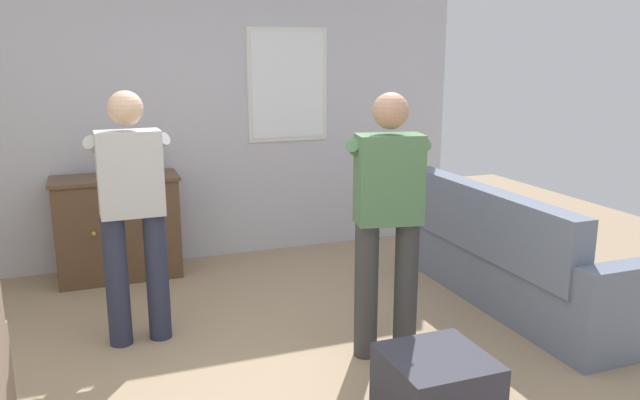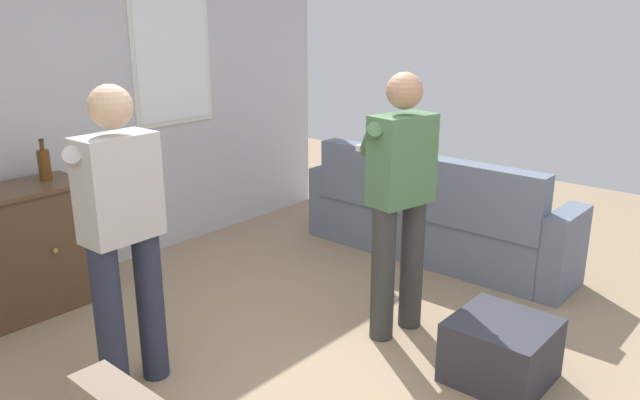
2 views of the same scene
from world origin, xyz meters
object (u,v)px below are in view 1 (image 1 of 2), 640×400
(ottoman, at_px, (436,387))
(person_standing_left, at_px, (132,206))
(person_standing_right, at_px, (388,213))
(couch, at_px, (500,260))
(sideboard_cabinet, at_px, (118,227))
(bottle_liquor_amber, at_px, (104,161))
(bottle_wine_green, at_px, (153,160))

(ottoman, distance_m, person_standing_left, 2.20)
(person_standing_right, bearing_deg, couch, 20.85)
(couch, xyz_separation_m, sideboard_cabinet, (-2.74, 1.63, 0.11))
(bottle_liquor_amber, distance_m, person_standing_left, 1.36)
(bottle_liquor_amber, distance_m, person_standing_right, 2.64)
(sideboard_cabinet, relative_size, ottoman, 1.98)
(couch, height_order, ottoman, couch)
(ottoman, relative_size, person_standing_left, 0.31)
(sideboard_cabinet, bearing_deg, ottoman, -63.36)
(ottoman, bearing_deg, bottle_wine_green, 110.85)
(sideboard_cabinet, bearing_deg, person_standing_left, -87.86)
(bottle_wine_green, distance_m, ottoman, 3.22)
(sideboard_cabinet, height_order, ottoman, sideboard_cabinet)
(sideboard_cabinet, bearing_deg, bottle_liquor_amber, 170.30)
(bottle_liquor_amber, xyz_separation_m, ottoman, (1.51, -2.88, -0.85))
(person_standing_right, bearing_deg, bottle_liquor_amber, 127.08)
(person_standing_left, bearing_deg, bottle_wine_green, 78.48)
(bottle_wine_green, xyz_separation_m, ottoman, (1.11, -2.91, -0.83))
(bottle_liquor_amber, bearing_deg, ottoman, -62.34)
(bottle_wine_green, height_order, person_standing_right, person_standing_right)
(couch, height_order, person_standing_left, person_standing_left)
(bottle_wine_green, bearing_deg, person_standing_left, -101.52)
(ottoman, bearing_deg, couch, 43.60)
(bottle_liquor_amber, relative_size, person_standing_right, 0.21)
(couch, height_order, sideboard_cabinet, couch)
(ottoman, bearing_deg, person_standing_left, 132.26)
(bottle_liquor_amber, bearing_deg, couch, -30.22)
(couch, relative_size, person_standing_right, 1.39)
(bottle_wine_green, relative_size, ottoman, 0.55)
(sideboard_cabinet, relative_size, person_standing_right, 0.62)
(sideboard_cabinet, xyz_separation_m, person_standing_left, (0.05, -1.34, 0.49))
(person_standing_right, bearing_deg, sideboard_cabinet, 125.99)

